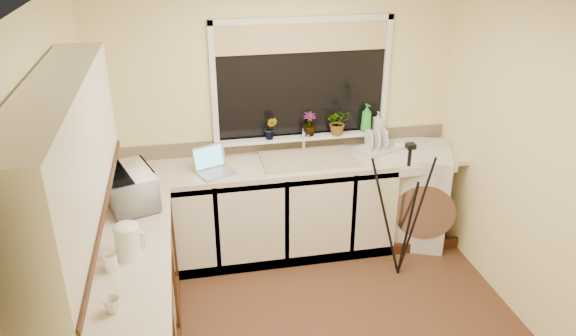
{
  "coord_description": "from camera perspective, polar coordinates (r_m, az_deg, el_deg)",
  "views": [
    {
      "loc": [
        -0.85,
        -3.07,
        2.87
      ],
      "look_at": [
        -0.11,
        0.55,
        1.15
      ],
      "focal_mm": 34.04,
      "sensor_mm": 36.0,
      "label": 1
    }
  ],
  "objects": [
    {
      "name": "faucet",
      "position": [
        4.93,
        1.66,
        2.91
      ],
      "size": [
        0.03,
        0.03,
        0.24
      ],
      "primitive_type": "cylinder",
      "color": "silver",
      "rests_on": "worktop_back"
    },
    {
      "name": "wall_back",
      "position": [
        4.93,
        -0.9,
        5.46
      ],
      "size": [
        3.2,
        0.0,
        3.2
      ],
      "primitive_type": "plane",
      "rotation": [
        1.57,
        0.0,
        0.0
      ],
      "color": "#F7E6A5",
      "rests_on": "ground"
    },
    {
      "name": "window_blind",
      "position": [
        4.75,
        1.57,
        13.46
      ],
      "size": [
        1.5,
        0.02,
        0.25
      ],
      "primitive_type": "cube",
      "color": "tan",
      "rests_on": "wall_back"
    },
    {
      "name": "upper_cabinet",
      "position": [
        2.89,
        -22.4,
        1.31
      ],
      "size": [
        0.28,
        1.9,
        0.7
      ],
      "primitive_type": "cube",
      "color": "silver",
      "rests_on": "wall_left"
    },
    {
      "name": "dish_rack",
      "position": [
        5.03,
        9.31,
        1.87
      ],
      "size": [
        0.43,
        0.39,
        0.05
      ],
      "primitive_type": "cube",
      "rotation": [
        0.0,
        0.0,
        0.42
      ],
      "color": "beige",
      "rests_on": "worktop_back"
    },
    {
      "name": "wall_left",
      "position": [
        3.57,
        -22.3,
        -4.55
      ],
      "size": [
        0.0,
        3.0,
        3.0
      ],
      "primitive_type": "plane",
      "rotation": [
        1.57,
        0.0,
        1.57
      ],
      "color": "#F7E6A5",
      "rests_on": "ground"
    },
    {
      "name": "tripod",
      "position": [
        4.67,
        12.01,
        -4.51
      ],
      "size": [
        0.79,
        0.79,
        1.23
      ],
      "primitive_type": null,
      "rotation": [
        0.0,
        0.0,
        0.36
      ],
      "color": "black",
      "rests_on": "floor"
    },
    {
      "name": "laptop",
      "position": [
        4.62,
        -7.81,
        0.25
      ],
      "size": [
        0.37,
        0.36,
        0.21
      ],
      "rotation": [
        0.0,
        0.0,
        0.41
      ],
      "color": "#9E9FA6",
      "rests_on": "worktop_back"
    },
    {
      "name": "steel_jar",
      "position": [
        3.52,
        -18.02,
        -9.34
      ],
      "size": [
        0.08,
        0.08,
        0.12
      ],
      "primitive_type": "cylinder",
      "color": "white",
      "rests_on": "worktop_left"
    },
    {
      "name": "sink",
      "position": [
        4.81,
        2.12,
        0.94
      ],
      "size": [
        0.82,
        0.46,
        0.03
      ],
      "primitive_type": "cube",
      "color": "tan",
      "rests_on": "worktop_back"
    },
    {
      "name": "worktop_back",
      "position": [
        4.79,
        -0.22,
        0.39
      ],
      "size": [
        3.2,
        0.6,
        0.04
      ],
      "primitive_type": "cube",
      "color": "beige",
      "rests_on": "base_cabinet_back"
    },
    {
      "name": "plant_b",
      "position": [
        4.84,
        -1.81,
        4.19
      ],
      "size": [
        0.14,
        0.13,
        0.21
      ],
      "primitive_type": "imported",
      "rotation": [
        0.0,
        0.0,
        -0.4
      ],
      "color": "#999999",
      "rests_on": "windowsill"
    },
    {
      "name": "wall_right",
      "position": [
        4.26,
        24.84,
        -0.22
      ],
      "size": [
        0.0,
        3.0,
        3.0
      ],
      "primitive_type": "plane",
      "rotation": [
        1.57,
        0.0,
        -1.57
      ],
      "color": "#F7E6A5",
      "rests_on": "ground"
    },
    {
      "name": "kettle",
      "position": [
        3.59,
        -16.39,
        -7.41
      ],
      "size": [
        0.16,
        0.16,
        0.21
      ],
      "primitive_type": "cylinder",
      "color": "white",
      "rests_on": "worktop_left"
    },
    {
      "name": "microwave",
      "position": [
        4.2,
        -16.19,
        -2.0
      ],
      "size": [
        0.47,
        0.57,
        0.27
      ],
      "primitive_type": "imported",
      "rotation": [
        0.0,
        0.0,
        1.89
      ],
      "color": "white",
      "rests_on": "worktop_left"
    },
    {
      "name": "cup_left",
      "position": [
        3.2,
        -17.88,
        -13.48
      ],
      "size": [
        0.11,
        0.11,
        0.09
      ],
      "primitive_type": "imported",
      "rotation": [
        0.0,
        0.0,
        0.25
      ],
      "color": "beige",
      "rests_on": "worktop_left"
    },
    {
      "name": "worktop_left",
      "position": [
        3.44,
        -17.17,
        -11.64
      ],
      "size": [
        0.6,
        2.4,
        0.04
      ],
      "primitive_type": "cube",
      "color": "beige",
      "rests_on": "base_cabinet_left"
    },
    {
      "name": "washing_machine",
      "position": [
        5.32,
        12.63,
        -2.62
      ],
      "size": [
        0.84,
        0.83,
        0.92
      ],
      "primitive_type": "cube",
      "rotation": [
        0.0,
        0.0,
        -0.39
      ],
      "color": "silver",
      "rests_on": "floor"
    },
    {
      "name": "base_cabinet_back",
      "position": [
        4.95,
        -3.91,
        -4.67
      ],
      "size": [
        2.55,
        0.6,
        0.86
      ],
      "primitive_type": "cube",
      "color": "silver",
      "rests_on": "floor"
    },
    {
      "name": "cup_back",
      "position": [
        5.11,
        11.51,
        2.29
      ],
      "size": [
        0.15,
        0.15,
        0.09
      ],
      "primitive_type": "imported",
      "rotation": [
        0.0,
        0.0,
        0.29
      ],
      "color": "white",
      "rests_on": "worktop_back"
    },
    {
      "name": "floor",
      "position": [
        4.29,
        3.07,
        -17.1
      ],
      "size": [
        3.2,
        3.2,
        0.0
      ],
      "primitive_type": "plane",
      "color": "#543021",
      "rests_on": "ground"
    },
    {
      "name": "splashback_left",
      "position": [
        3.36,
        -22.62,
        -8.5
      ],
      "size": [
        0.02,
        2.4,
        0.45
      ],
      "primitive_type": "cube",
      "color": "beige",
      "rests_on": "wall_left"
    },
    {
      "name": "soap_bottle_green",
      "position": [
        5.07,
        8.19,
        5.22
      ],
      "size": [
        0.12,
        0.12,
        0.26
      ],
      "primitive_type": "imported",
      "rotation": [
        0.0,
        0.0,
        0.26
      ],
      "color": "green",
      "rests_on": "windowsill"
    },
    {
      "name": "windowsill",
      "position": [
        4.97,
        1.53,
        3.28
      ],
      "size": [
        1.6,
        0.14,
        0.03
      ],
      "primitive_type": "cube",
      "color": "white",
      "rests_on": "wall_back"
    },
    {
      "name": "splashback_back",
      "position": [
        5.01,
        -0.86,
        2.67
      ],
      "size": [
        3.2,
        0.02,
        0.14
      ],
      "primitive_type": "cube",
      "color": "beige",
      "rests_on": "wall_back"
    },
    {
      "name": "plant_c",
      "position": [
        4.93,
        2.23,
        4.63
      ],
      "size": [
        0.13,
        0.13,
        0.22
      ],
      "primitive_type": "imported",
      "rotation": [
        0.0,
        0.0,
        -0.04
      ],
      "color": "#999999",
      "rests_on": "windowsill"
    },
    {
      "name": "window_glass",
      "position": [
        4.86,
        1.45,
        9.17
      ],
      "size": [
        1.5,
        0.02,
        1.0
      ],
      "primitive_type": "cube",
      "color": "black",
      "rests_on": "wall_back"
    },
    {
      "name": "soap_bottle_clear",
      "position": [
        5.12,
        9.36,
        4.85
      ],
      "size": [
        0.09,
        0.09,
        0.18
      ],
      "primitive_type": "imported",
      "rotation": [
        0.0,
        0.0,
        -0.07
      ],
      "color": "#999999",
      "rests_on": "windowsill"
    },
    {
      "name": "plant_d",
      "position": [
        4.97,
        5.25,
        4.8
      ],
      "size": [
        0.22,
        0.19,
        0.23
      ],
      "primitive_type": "imported",
      "rotation": [
        0.0,
        0.0,
        -0.05
      ],
      "color": "#999999",
      "rests_on": "windowsill"
    }
  ]
}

